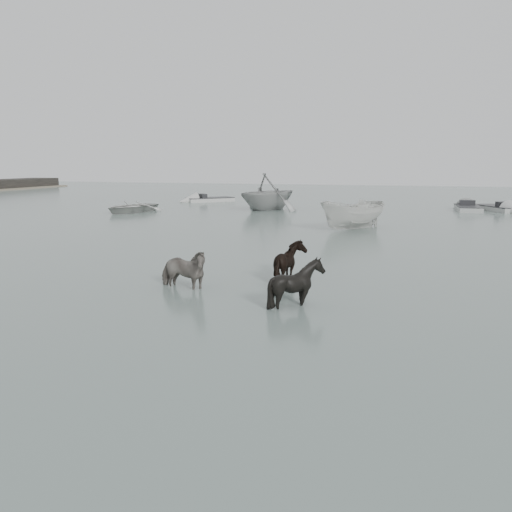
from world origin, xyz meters
name	(u,v)px	position (x,y,z in m)	size (l,w,h in m)	color
ground	(305,302)	(0.00, 0.00, 0.00)	(140.00, 140.00, 0.00)	#586961
pony_pinto	(183,264)	(-3.65, 0.43, 0.73)	(0.78, 1.72, 1.45)	black
pony_dark	(291,258)	(-0.90, 2.34, 0.70)	(1.39, 1.19, 1.40)	black
pony_black	(297,277)	(-0.17, -0.32, 0.73)	(1.18, 1.33, 1.46)	black
rowboat_lead	(131,206)	(-16.85, 20.12, 0.47)	(3.25, 4.56, 0.94)	beige
rowboat_trail	(268,191)	(-7.67, 24.76, 1.46)	(4.78, 5.54, 2.92)	#9EA09D
boat_small	(353,213)	(-0.28, 15.14, 0.87)	(1.70, 4.52, 1.74)	silver
skiff_port	(468,206)	(7.02, 28.29, 0.38)	(5.48, 1.60, 0.75)	#A1A4A1
skiff_outer	(210,198)	(-14.94, 31.00, 0.38)	(6.03, 1.60, 0.75)	#B6B6B1
skiff_mid	(498,206)	(9.17, 28.71, 0.38)	(5.43, 1.60, 0.75)	#9A9C9A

